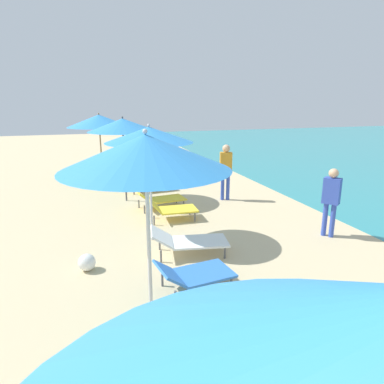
{
  "coord_description": "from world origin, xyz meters",
  "views": [
    {
      "loc": [
        -1.68,
        6.17,
        3.04
      ],
      "look_at": [
        0.34,
        12.58,
        1.23
      ],
      "focal_mm": 31.99,
      "sensor_mm": 36.0,
      "label": 1
    }
  ],
  "objects_px": {
    "beach_ball": "(87,262)",
    "lounger_fourth_shoreside": "(194,273)",
    "umbrella_fifth": "(149,135)",
    "lounger_fifth_inland": "(188,240)",
    "lounger_fifth_shoreside": "(171,208)",
    "umbrella_sixth": "(123,125)",
    "umbrella_farthest": "(99,121)",
    "person_walking_mid": "(331,196)",
    "lounger_farthest_inland": "(124,178)",
    "lounger_fourth_inland": "(244,356)",
    "lounger_sixth_shoreside": "(149,183)",
    "lounger_sixth_inland": "(159,198)",
    "person_walking_near": "(226,167)",
    "lounger_farthest_shoreside": "(123,166)",
    "umbrella_fourth": "(146,153)"
  },
  "relations": [
    {
      "from": "lounger_fourth_inland",
      "to": "beach_ball",
      "type": "bearing_deg",
      "value": 105.09
    },
    {
      "from": "lounger_fourth_shoreside",
      "to": "person_walking_mid",
      "type": "height_order",
      "value": "person_walking_mid"
    },
    {
      "from": "person_walking_mid",
      "to": "beach_ball",
      "type": "xyz_separation_m",
      "value": [
        -5.33,
        -0.06,
        -0.8
      ]
    },
    {
      "from": "umbrella_sixth",
      "to": "lounger_sixth_shoreside",
      "type": "bearing_deg",
      "value": 46.05
    },
    {
      "from": "lounger_fourth_shoreside",
      "to": "lounger_farthest_inland",
      "type": "xyz_separation_m",
      "value": [
        -0.28,
        7.43,
        0.02
      ]
    },
    {
      "from": "lounger_farthest_shoreside",
      "to": "umbrella_fifth",
      "type": "bearing_deg",
      "value": -96.89
    },
    {
      "from": "umbrella_sixth",
      "to": "person_walking_mid",
      "type": "bearing_deg",
      "value": -46.68
    },
    {
      "from": "umbrella_farthest",
      "to": "person_walking_mid",
      "type": "relative_size",
      "value": 1.63
    },
    {
      "from": "lounger_fourth_shoreside",
      "to": "lounger_fifth_shoreside",
      "type": "relative_size",
      "value": 1.03
    },
    {
      "from": "lounger_sixth_shoreside",
      "to": "person_walking_mid",
      "type": "relative_size",
      "value": 1.01
    },
    {
      "from": "lounger_fourth_shoreside",
      "to": "lounger_sixth_shoreside",
      "type": "relative_size",
      "value": 0.83
    },
    {
      "from": "lounger_sixth_inland",
      "to": "lounger_farthest_shoreside",
      "type": "relative_size",
      "value": 1.11
    },
    {
      "from": "lounger_sixth_inland",
      "to": "person_walking_near",
      "type": "relative_size",
      "value": 0.86
    },
    {
      "from": "umbrella_fourth",
      "to": "lounger_fifth_shoreside",
      "type": "xyz_separation_m",
      "value": [
        1.36,
        4.32,
        -2.13
      ]
    },
    {
      "from": "umbrella_farthest",
      "to": "person_walking_mid",
      "type": "distance_m",
      "value": 8.74
    },
    {
      "from": "lounger_farthest_inland",
      "to": "person_walking_mid",
      "type": "height_order",
      "value": "person_walking_mid"
    },
    {
      "from": "person_walking_near",
      "to": "lounger_farthest_shoreside",
      "type": "bearing_deg",
      "value": 42.54
    },
    {
      "from": "umbrella_sixth",
      "to": "lounger_fifth_shoreside",
      "type": "bearing_deg",
      "value": -67.33
    },
    {
      "from": "lounger_fourth_inland",
      "to": "beach_ball",
      "type": "xyz_separation_m",
      "value": [
        -1.64,
        3.15,
        -0.11
      ]
    },
    {
      "from": "umbrella_fourth",
      "to": "umbrella_fifth",
      "type": "relative_size",
      "value": 1.06
    },
    {
      "from": "lounger_fifth_inland",
      "to": "person_walking_mid",
      "type": "bearing_deg",
      "value": 9.15
    },
    {
      "from": "lounger_fourth_shoreside",
      "to": "lounger_fourth_inland",
      "type": "height_order",
      "value": "lounger_fourth_inland"
    },
    {
      "from": "umbrella_fifth",
      "to": "lounger_fifth_inland",
      "type": "height_order",
      "value": "umbrella_fifth"
    },
    {
      "from": "umbrella_farthest",
      "to": "lounger_fourth_shoreside",
      "type": "bearing_deg",
      "value": -83.52
    },
    {
      "from": "umbrella_fourth",
      "to": "umbrella_sixth",
      "type": "relative_size",
      "value": 1.05
    },
    {
      "from": "lounger_fifth_shoreside",
      "to": "umbrella_sixth",
      "type": "relative_size",
      "value": 0.5
    },
    {
      "from": "lounger_fourth_shoreside",
      "to": "lounger_farthest_shoreside",
      "type": "xyz_separation_m",
      "value": [
        -0.04,
        9.74,
        0.04
      ]
    },
    {
      "from": "lounger_fourth_shoreside",
      "to": "beach_ball",
      "type": "distance_m",
      "value": 2.07
    },
    {
      "from": "lounger_fourth_shoreside",
      "to": "umbrella_farthest",
      "type": "bearing_deg",
      "value": 88.96
    },
    {
      "from": "lounger_farthest_inland",
      "to": "person_walking_mid",
      "type": "xyz_separation_m",
      "value": [
        3.92,
        -6.18,
        0.66
      ]
    },
    {
      "from": "umbrella_sixth",
      "to": "lounger_fifth_inland",
      "type": "bearing_deg",
      "value": -80.33
    },
    {
      "from": "umbrella_farthest",
      "to": "lounger_farthest_inland",
      "type": "bearing_deg",
      "value": -58.38
    },
    {
      "from": "umbrella_fifth",
      "to": "lounger_fifth_shoreside",
      "type": "relative_size",
      "value": 1.99
    },
    {
      "from": "umbrella_sixth",
      "to": "beach_ball",
      "type": "height_order",
      "value": "umbrella_sixth"
    },
    {
      "from": "lounger_fifth_inland",
      "to": "beach_ball",
      "type": "xyz_separation_m",
      "value": [
        -1.98,
        -0.1,
        -0.14
      ]
    },
    {
      "from": "umbrella_fourth",
      "to": "beach_ball",
      "type": "bearing_deg",
      "value": 110.77
    },
    {
      "from": "person_walking_mid",
      "to": "lounger_fourth_inland",
      "type": "bearing_deg",
      "value": -176.23
    },
    {
      "from": "lounger_fifth_shoreside",
      "to": "person_walking_mid",
      "type": "relative_size",
      "value": 0.81
    },
    {
      "from": "person_walking_near",
      "to": "beach_ball",
      "type": "bearing_deg",
      "value": 145.02
    },
    {
      "from": "lounger_sixth_shoreside",
      "to": "beach_ball",
      "type": "bearing_deg",
      "value": -118.3
    },
    {
      "from": "beach_ball",
      "to": "lounger_fourth_shoreside",
      "type": "bearing_deg",
      "value": -35.24
    },
    {
      "from": "umbrella_fourth",
      "to": "lounger_farthest_shoreside",
      "type": "relative_size",
      "value": 2.02
    },
    {
      "from": "umbrella_fourth",
      "to": "lounger_fifth_shoreside",
      "type": "bearing_deg",
      "value": 72.59
    },
    {
      "from": "lounger_fifth_shoreside",
      "to": "lounger_sixth_shoreside",
      "type": "relative_size",
      "value": 0.8
    },
    {
      "from": "person_walking_mid",
      "to": "lounger_sixth_inland",
      "type": "bearing_deg",
      "value": 97.87
    },
    {
      "from": "umbrella_farthest",
      "to": "beach_ball",
      "type": "relative_size",
      "value": 8.09
    },
    {
      "from": "lounger_fifth_inland",
      "to": "lounger_sixth_inland",
      "type": "xyz_separation_m",
      "value": [
        0.09,
        3.2,
        -0.0
      ]
    },
    {
      "from": "person_walking_mid",
      "to": "lounger_farthest_shoreside",
      "type": "bearing_deg",
      "value": 76.18
    },
    {
      "from": "lounger_fifth_shoreside",
      "to": "beach_ball",
      "type": "bearing_deg",
      "value": -131.28
    },
    {
      "from": "lounger_sixth_shoreside",
      "to": "person_walking_near",
      "type": "distance_m",
      "value": 2.84
    }
  ]
}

